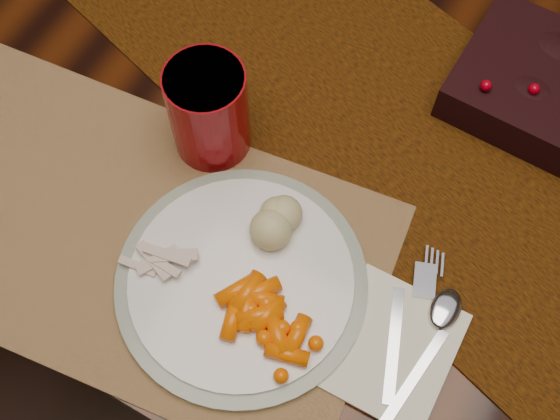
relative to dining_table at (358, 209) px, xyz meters
The scene contains 13 objects.
floor 0.38m from the dining_table, ahead, with size 5.00×5.00×0.00m, color black.
dining_table is the anchor object (origin of this frame).
table_runner 0.38m from the dining_table, 48.09° to the right, with size 1.75×0.36×0.00m, color black.
placemat_main 0.51m from the dining_table, 106.63° to the right, with size 0.45×0.33×0.00m, color brown.
placemat_second 0.59m from the dining_table, 133.15° to the right, with size 0.43×0.31×0.00m, color brown.
dinner_plate 0.51m from the dining_table, 94.71° to the right, with size 0.28×0.28×0.02m, color white.
baby_carrots 0.54m from the dining_table, 87.21° to the right, with size 0.10×0.08×0.02m, color #FF6200, non-canonical shape.
mashed_potatoes 0.49m from the dining_table, 97.78° to the right, with size 0.08×0.07×0.04m, color tan, non-canonical shape.
turkey_shreds 0.55m from the dining_table, 108.21° to the right, with size 0.08×0.07×0.02m, color tan, non-canonical shape.
napkin 0.52m from the dining_table, 64.43° to the right, with size 0.13×0.15×0.01m, color white.
fork 0.51m from the dining_table, 62.49° to the right, with size 0.02×0.16×0.00m, color silver, non-canonical shape.
spoon 0.53m from the dining_table, 59.26° to the right, with size 0.03×0.17×0.00m, color white, non-canonical shape.
red_cup 0.50m from the dining_table, 129.75° to the right, with size 0.09×0.09×0.13m, color maroon.
Camera 1 is at (0.14, -0.54, 1.50)m, focal length 45.00 mm.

